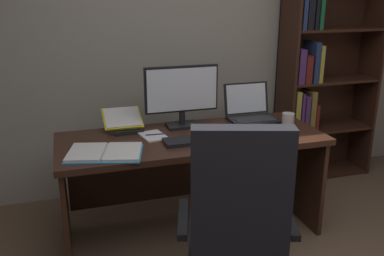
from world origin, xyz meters
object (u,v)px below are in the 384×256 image
Objects in this scene: reading_stand_with_book at (123,120)px; coffee_mug at (288,120)px; computer_mouse at (239,134)px; open_binder at (105,153)px; notepad at (153,136)px; pen at (156,134)px; monitor at (182,96)px; keyboard at (196,140)px; laptop at (251,113)px; office_chair at (237,236)px; desk at (188,159)px; bookshelf at (319,62)px.

reading_stand_with_book is 1.17m from coffee_mug.
computer_mouse is 0.89m from open_binder.
pen reaches higher than notepad.
monitor reaches higher than keyboard.
reading_stand_with_book is 2.10× the size of pen.
monitor is at bearing -179.25° from laptop.
laptop reaches higher than reading_stand_with_book.
keyboard is (-0.00, -0.34, -0.21)m from monitor.
notepad is at bearing 122.83° from office_chair.
laptop is (0.54, 0.15, 0.25)m from desk.
bookshelf is 4.48× the size of open_binder.
laptop is 2.56× the size of pen.
pen is (-0.23, -0.01, 0.21)m from desk.
desk is 0.42m from computer_mouse.
desk is 0.54m from reading_stand_with_book.
coffee_mug is (1.31, 0.15, 0.04)m from open_binder.
computer_mouse is (0.30, 0.00, 0.01)m from keyboard.
coffee_mug is at bearing 65.45° from office_chair.
monitor is (-1.37, -0.43, -0.11)m from bookshelf.
desk is 8.47× the size of notepad.
desk is at bearing 172.16° from coffee_mug.
laptop is at bearing 54.47° from computer_mouse.
laptop is at bearing 124.29° from coffee_mug.
office_chair reaches higher than pen.
desk is 0.76m from coffee_mug.
monitor is 1.81× the size of reading_stand_with_book.
laptop reaches higher than open_binder.
desk is 3.54× the size of open_binder.
laptop reaches higher than pen.
office_chair reaches higher than open_binder.
computer_mouse is (-1.07, -0.76, -0.32)m from bookshelf.
notepad is at bearing 174.95° from coffee_mug.
open_binder is at bearing -157.63° from desk.
office_chair is 1.23m from laptop.
office_chair is 3.03× the size of laptop.
keyboard is at bearing 107.26° from office_chair.
keyboard reaches higher than pen.
open_binder is 1.31m from coffee_mug.
office_chair is 0.96m from notepad.
reading_stand_with_book is (-0.71, 0.41, 0.04)m from computer_mouse.
monitor is (-0.01, 0.14, 0.42)m from desk.
computer_mouse is at bearing -19.08° from pen.
notepad is at bearing 48.57° from open_binder.
pen is (-0.23, 0.18, 0.00)m from keyboard.
bookshelf is at bearing 45.60° from coffee_mug.
office_chair is 2.05× the size of monitor.
open_binder is (-1.96, -0.81, -0.32)m from bookshelf.
coffee_mug is (0.72, 0.80, 0.33)m from office_chair.
pen is 0.95m from coffee_mug.
coffee_mug is at bearing -5.05° from notepad.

